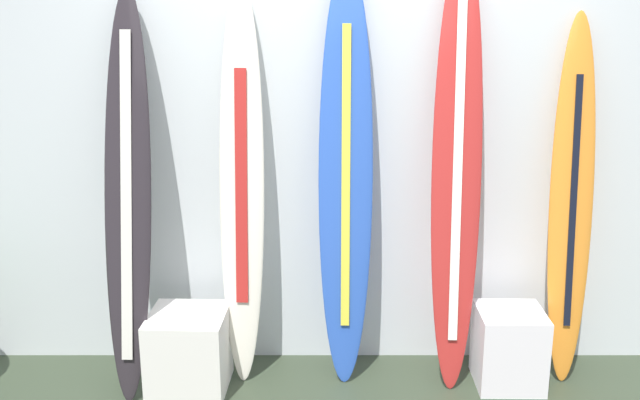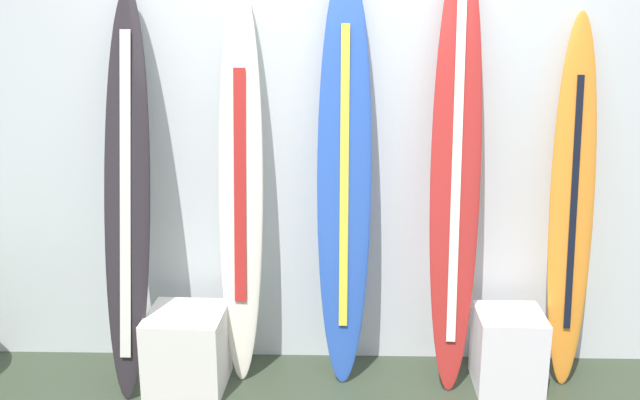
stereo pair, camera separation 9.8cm
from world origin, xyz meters
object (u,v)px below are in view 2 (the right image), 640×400
at_px(surfboard_crimson, 456,173).
at_px(surfboard_sunset, 572,207).
at_px(surfboard_ivory, 241,187).
at_px(display_block_center, 508,350).
at_px(surfboard_cobalt, 344,178).
at_px(display_block_left, 187,350).
at_px(surfboard_charcoal, 127,195).

bearing_deg(surfboard_crimson, surfboard_sunset, 3.64).
bearing_deg(surfboard_ivory, display_block_center, -5.73).
distance_m(surfboard_ivory, surfboard_sunset, 1.71).
bearing_deg(display_block_center, surfboard_cobalt, 171.29).
bearing_deg(surfboard_sunset, surfboard_ivory, 179.72).
bearing_deg(display_block_left, surfboard_ivory, 34.33).
relative_size(surfboard_cobalt, display_block_center, 5.32).
bearing_deg(surfboard_cobalt, surfboard_crimson, -3.99).
distance_m(surfboard_charcoal, display_block_left, 0.87).
height_order(surfboard_crimson, display_block_center, surfboard_crimson).
height_order(surfboard_cobalt, display_block_center, surfboard_cobalt).
bearing_deg(surfboard_sunset, display_block_center, -156.53).
bearing_deg(display_block_left, surfboard_crimson, 5.96).
xyz_separation_m(surfboard_cobalt, surfboard_sunset, (1.17, -0.00, -0.14)).
distance_m(surfboard_cobalt, display_block_center, 1.24).
height_order(surfboard_charcoal, surfboard_cobalt, surfboard_cobalt).
relative_size(display_block_left, display_block_center, 1.02).
distance_m(surfboard_sunset, display_block_center, 0.81).
relative_size(surfboard_charcoal, surfboard_cobalt, 0.94).
xyz_separation_m(surfboard_ivory, surfboard_crimson, (1.09, -0.05, 0.09)).
xyz_separation_m(surfboard_charcoal, display_block_left, (0.28, -0.07, -0.82)).
bearing_deg(surfboard_crimson, surfboard_charcoal, -177.40).
xyz_separation_m(surfboard_charcoal, surfboard_cobalt, (1.09, 0.11, 0.06)).
distance_m(surfboard_charcoal, display_block_center, 2.12).
xyz_separation_m(surfboard_sunset, display_block_center, (-0.30, -0.13, -0.74)).
height_order(surfboard_cobalt, surfboard_crimson, surfboard_crimson).
distance_m(surfboard_cobalt, display_block_left, 1.21).
xyz_separation_m(surfboard_crimson, surfboard_sunset, (0.61, 0.04, -0.18)).
height_order(surfboard_ivory, display_block_left, surfboard_ivory).
distance_m(surfboard_ivory, display_block_left, 0.90).
height_order(surfboard_sunset, display_block_left, surfboard_sunset).
height_order(display_block_left, display_block_center, display_block_left).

